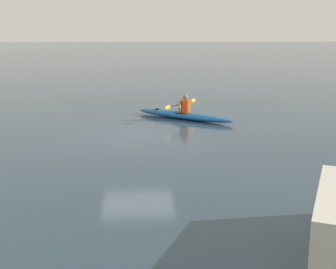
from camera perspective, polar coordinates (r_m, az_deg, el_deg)
ground_plane at (r=15.91m, az=-3.82°, el=-0.21°), size 160.00×160.00×0.00m
kayak at (r=18.70m, az=1.96°, el=2.35°), size 3.86×3.08×0.29m
kayaker at (r=18.60m, az=2.09°, el=3.65°), size 1.43×1.90×0.71m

